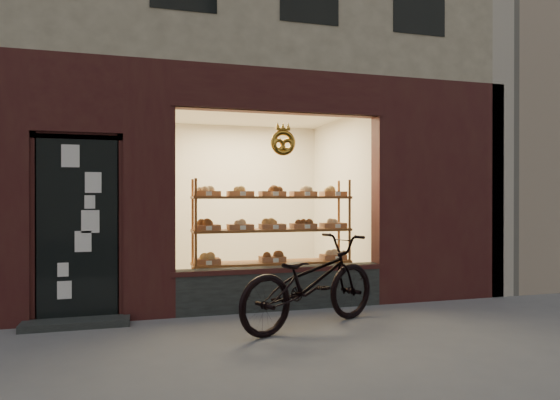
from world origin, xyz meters
name	(u,v)px	position (x,y,z in m)	size (l,w,h in m)	color
ground	(298,365)	(0.00, 0.00, 0.00)	(90.00, 90.00, 0.00)	slate
display_shelf	(272,238)	(0.45, 2.55, 0.89)	(2.20, 0.45, 1.70)	brown
bicycle	(310,282)	(0.52, 1.16, 0.51)	(0.68, 1.94, 1.02)	black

